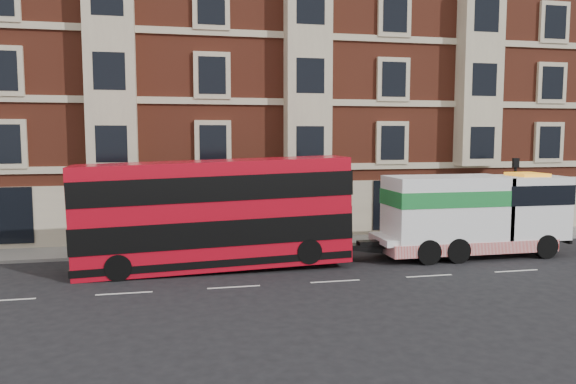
# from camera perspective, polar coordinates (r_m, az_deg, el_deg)

# --- Properties ---
(ground) EXTENTS (120.00, 120.00, 0.00)m
(ground) POSITION_cam_1_polar(r_m,az_deg,el_deg) (22.41, 4.82, -9.03)
(ground) COLOR black
(ground) RESTS_ON ground
(sidewalk) EXTENTS (90.00, 3.00, 0.15)m
(sidewalk) POSITION_cam_1_polar(r_m,az_deg,el_deg) (29.47, 0.53, -5.26)
(sidewalk) COLOR slate
(sidewalk) RESTS_ON ground
(victorian_terrace) EXTENTS (45.00, 12.00, 20.40)m
(victorian_terrace) POSITION_cam_1_polar(r_m,az_deg,el_deg) (36.62, -1.32, 12.60)
(victorian_terrace) COLOR brown
(victorian_terrace) RESTS_ON ground
(lamp_post_west) EXTENTS (0.35, 0.15, 4.35)m
(lamp_post_west) POSITION_cam_1_polar(r_m,az_deg,el_deg) (27.08, -11.32, -0.79)
(lamp_post_west) COLOR black
(lamp_post_west) RESTS_ON sidewalk
(lamp_post_east) EXTENTS (0.35, 0.15, 4.35)m
(lamp_post_east) POSITION_cam_1_polar(r_m,az_deg,el_deg) (32.73, 22.03, 0.02)
(lamp_post_east) COLOR black
(lamp_post_east) RESTS_ON sidewalk
(double_decker_bus) EXTENTS (11.49, 2.64, 4.65)m
(double_decker_bus) POSITION_cam_1_polar(r_m,az_deg,el_deg) (24.08, -7.52, -2.04)
(double_decker_bus) COLOR red
(double_decker_bus) RESTS_ON ground
(tow_truck) EXTENTS (9.20, 2.72, 3.83)m
(tow_truck) POSITION_cam_1_polar(r_m,az_deg,el_deg) (27.84, 18.09, -2.12)
(tow_truck) COLOR white
(tow_truck) RESTS_ON ground
(pedestrian) EXTENTS (0.68, 0.66, 1.57)m
(pedestrian) POSITION_cam_1_polar(r_m,az_deg,el_deg) (28.06, -19.98, -4.39)
(pedestrian) COLOR #192232
(pedestrian) RESTS_ON sidewalk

